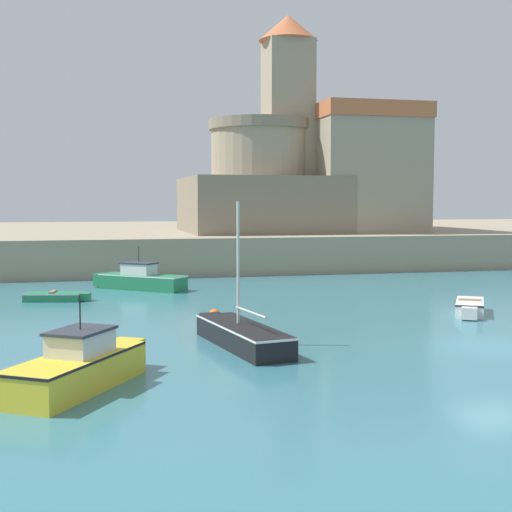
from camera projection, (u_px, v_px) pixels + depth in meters
The scene contains 10 objects.
ground_plane at pixel (493, 348), 24.43m from camera, with size 200.00×200.00×0.00m, color teal.
quay_seawall at pixel (234, 240), 67.59m from camera, with size 120.00×40.00×2.56m, color gray.
sailboat_black_0 at pixel (241, 334), 24.63m from camera, with size 2.41×6.44×5.01m.
motorboat_green_1 at pixel (140, 279), 40.45m from camera, with size 5.21×4.54×2.45m.
dinghy_white_2 at pixel (470, 307), 31.63m from camera, with size 2.63×3.59×0.67m.
motorboat_yellow_3 at pixel (80, 366), 19.08m from camera, with size 3.97×5.27×2.50m.
dinghy_green_4 at pixel (55, 296), 35.80m from camera, with size 3.36×1.65×0.51m.
mooring_buoy at pixel (214, 315), 29.80m from camera, with size 0.51×0.51×0.51m, color orange.
church at pixel (339, 163), 59.51m from camera, with size 12.41×15.18×16.98m.
fortress at pixel (260, 191), 56.88m from camera, with size 11.87×11.87×8.84m.
Camera 1 is at (-13.47, -21.59, 5.03)m, focal length 50.00 mm.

